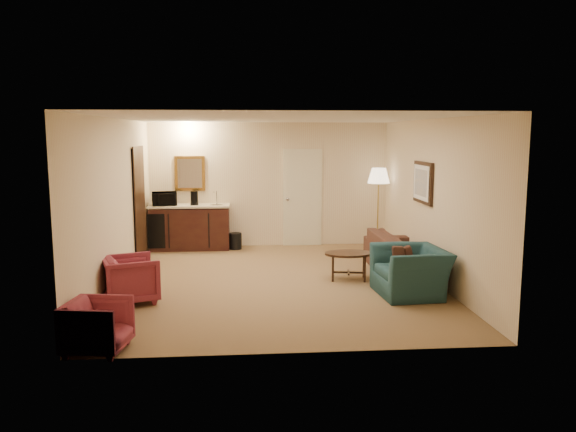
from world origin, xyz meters
The scene contains 12 objects.
ground centered at (0.00, 0.00, 0.00)m, with size 6.00×6.00×0.00m, color olive.
room_walls centered at (-0.10, 0.77, 1.72)m, with size 5.02×6.01×2.61m.
wetbar_cabinet centered at (-1.65, 2.72, 0.46)m, with size 1.64×0.58×0.92m, color #361B11.
sofa centered at (2.15, 0.27, 0.45)m, with size 2.30×0.67×0.90m, color black.
teal_armchair centered at (1.90, -0.90, 0.47)m, with size 1.08×0.70×0.94m, color #1B3843.
rose_chair_near centered at (-2.15, -0.95, 0.37)m, with size 0.71×0.67×0.73m, color maroon.
rose_chair_far centered at (-2.15, -2.80, 0.32)m, with size 0.63×0.59×0.64m, color maroon.
coffee_table centered at (1.15, 0.03, 0.23)m, with size 0.79×0.53×0.45m, color #331F11.
floor_lamp centered at (2.20, 2.40, 0.84)m, with size 0.45×0.45×1.68m, color gold.
waste_bin centered at (-0.73, 2.65, 0.17)m, with size 0.27×0.27×0.33m, color black.
microwave centered at (-2.15, 2.69, 1.09)m, with size 0.49×0.27×0.33m, color black.
coffee_maker centered at (-1.55, 2.70, 1.06)m, with size 0.15×0.15×0.29m, color black.
Camera 1 is at (-0.56, -8.80, 2.36)m, focal length 35.00 mm.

